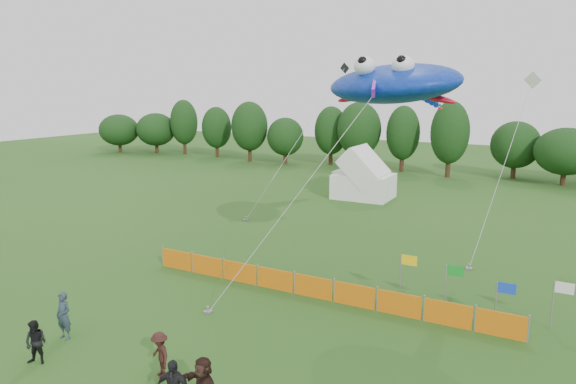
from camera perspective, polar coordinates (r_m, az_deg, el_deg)
The scene contains 12 objects.
ground at distance 18.25m, azimuth -9.57°, elevation -19.67°, with size 160.00×160.00×0.00m, color #234C16.
treeline at distance 57.93m, azimuth 20.24°, elevation 5.58°, with size 104.57×8.78×8.36m.
tent_left at distance 47.20m, azimuth 7.89°, elevation 1.97°, with size 3.85×3.85×3.40m.
tent_right at distance 44.95m, azimuth 8.41°, elevation 1.51°, with size 4.88×3.91×3.45m.
barrier_fence at distance 23.80m, azimuth 2.78°, elevation -10.49°, with size 17.90×0.06×1.00m.
flag_row at distance 22.77m, azimuth 19.93°, elevation -9.74°, with size 6.73×0.71×2.27m.
spectator_a at distance 21.74m, azimuth -23.66°, elevation -12.47°, with size 0.67×0.44×1.85m, color #273541.
spectator_b at distance 20.36m, azimuth -26.22°, elevation -14.78°, with size 0.76×0.60×1.57m, color black.
spectator_c at distance 18.24m, azimuth -14.04°, elevation -17.09°, with size 1.00×0.57×1.54m, color black.
stingray_kite at distance 23.45m, azimuth 12.02°, elevation 11.64°, with size 10.10×14.44×10.75m.
small_kite_white at distance 33.09m, azimuth 23.80°, elevation 5.69°, with size 2.42×8.82×10.44m.
small_kite_dark at distance 41.81m, azimuth 2.49°, elevation 7.90°, with size 3.18×12.27×11.58m.
Camera 1 is at (9.84, -12.18, 9.38)m, focal length 32.00 mm.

